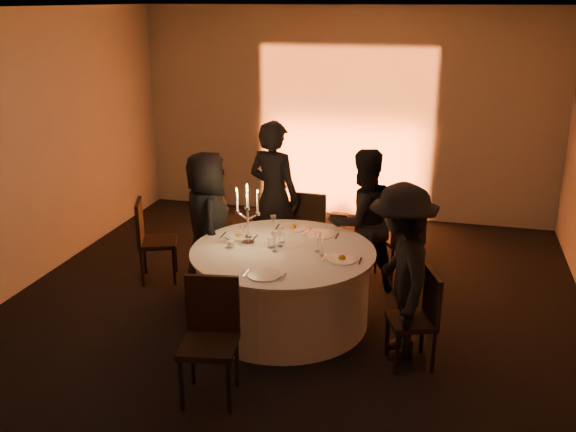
% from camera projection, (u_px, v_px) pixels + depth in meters
% --- Properties ---
extents(floor, '(7.00, 7.00, 0.00)m').
position_uv_depth(floor, '(283.00, 321.00, 6.45)').
color(floor, black).
rests_on(floor, ground).
extents(ceiling, '(7.00, 7.00, 0.00)m').
position_uv_depth(ceiling, '(282.00, 8.00, 5.48)').
color(ceiling, silver).
rests_on(ceiling, wall_back).
extents(wall_back, '(7.00, 0.00, 7.00)m').
position_uv_depth(wall_back, '(346.00, 114.00, 9.18)').
color(wall_back, '#AFABA3').
rests_on(wall_back, floor).
extents(wall_front, '(7.00, 0.00, 7.00)m').
position_uv_depth(wall_front, '(73.00, 385.00, 2.76)').
color(wall_front, '#AFABA3').
rests_on(wall_front, floor).
extents(wall_left, '(0.00, 7.00, 7.00)m').
position_uv_depth(wall_left, '(5.00, 158.00, 6.68)').
color(wall_left, '#AFABA3').
rests_on(wall_left, floor).
extents(uplighter_fixture, '(0.25, 0.12, 0.10)m').
position_uv_depth(uplighter_fixture, '(339.00, 217.00, 9.37)').
color(uplighter_fixture, black).
rests_on(uplighter_fixture, floor).
extents(banquet_table, '(1.80, 1.80, 0.77)m').
position_uv_depth(banquet_table, '(283.00, 286.00, 6.33)').
color(banquet_table, black).
rests_on(banquet_table, floor).
extents(chair_left, '(0.54, 0.54, 0.95)m').
position_uv_depth(chair_left, '(151.00, 236.00, 7.24)').
color(chair_left, black).
rests_on(chair_left, floor).
extents(chair_back_left, '(0.43, 0.43, 0.96)m').
position_uv_depth(chair_back_left, '(310.00, 225.00, 7.56)').
color(chair_back_left, black).
rests_on(chair_back_left, floor).
extents(chair_back_right, '(0.61, 0.61, 0.99)m').
position_uv_depth(chair_back_right, '(403.00, 234.00, 7.22)').
color(chair_back_right, black).
rests_on(chair_back_right, floor).
extents(chair_right, '(0.49, 0.49, 0.86)m').
position_uv_depth(chair_right, '(420.00, 314.00, 5.56)').
color(chair_right, black).
rests_on(chair_right, floor).
extents(chair_front, '(0.50, 0.50, 1.00)m').
position_uv_depth(chair_front, '(211.00, 331.00, 5.11)').
color(chair_front, black).
rests_on(chair_front, floor).
extents(guest_left, '(0.79, 0.91, 1.57)m').
position_uv_depth(guest_left, '(208.00, 224.00, 6.87)').
color(guest_left, black).
rests_on(guest_left, floor).
extents(guest_back_left, '(0.76, 0.62, 1.80)m').
position_uv_depth(guest_back_left, '(274.00, 197.00, 7.40)').
color(guest_back_left, black).
rests_on(guest_back_left, floor).
extents(guest_back_right, '(0.99, 0.94, 1.60)m').
position_uv_depth(guest_back_right, '(362.00, 222.00, 6.88)').
color(guest_back_right, black).
rests_on(guest_back_right, floor).
extents(guest_right, '(0.86, 1.16, 1.61)m').
position_uv_depth(guest_right, '(401.00, 272.00, 5.62)').
color(guest_right, black).
rests_on(guest_right, floor).
extents(plate_left, '(0.36, 0.28, 0.08)m').
position_uv_depth(plate_left, '(239.00, 235.00, 6.53)').
color(plate_left, white).
rests_on(plate_left, banquet_table).
extents(plate_back_left, '(0.36, 0.27, 0.08)m').
position_uv_depth(plate_back_left, '(293.00, 227.00, 6.76)').
color(plate_back_left, white).
rests_on(plate_back_left, banquet_table).
extents(plate_back_right, '(0.35, 0.28, 0.01)m').
position_uv_depth(plate_back_right, '(321.00, 235.00, 6.58)').
color(plate_back_right, white).
rests_on(plate_back_right, banquet_table).
extents(plate_right, '(0.36, 0.29, 0.08)m').
position_uv_depth(plate_right, '(342.00, 258.00, 5.96)').
color(plate_right, white).
rests_on(plate_right, banquet_table).
extents(plate_front, '(0.36, 0.30, 0.01)m').
position_uv_depth(plate_front, '(265.00, 275.00, 5.62)').
color(plate_front, white).
rests_on(plate_front, banquet_table).
extents(coffee_cup, '(0.11, 0.11, 0.07)m').
position_uv_depth(coffee_cup, '(231.00, 245.00, 6.25)').
color(coffee_cup, white).
rests_on(coffee_cup, banquet_table).
extents(candelabra, '(0.26, 0.13, 0.62)m').
position_uv_depth(candelabra, '(248.00, 223.00, 6.29)').
color(candelabra, silver).
rests_on(candelabra, banquet_table).
extents(wine_glass_a, '(0.07, 0.07, 0.19)m').
position_uv_depth(wine_glass_a, '(243.00, 230.00, 6.32)').
color(wine_glass_a, white).
rests_on(wine_glass_a, banquet_table).
extents(wine_glass_b, '(0.07, 0.07, 0.19)m').
position_uv_depth(wine_glass_b, '(318.00, 238.00, 6.12)').
color(wine_glass_b, white).
rests_on(wine_glass_b, banquet_table).
extents(wine_glass_c, '(0.07, 0.07, 0.19)m').
position_uv_depth(wine_glass_c, '(323.00, 242.00, 6.02)').
color(wine_glass_c, white).
rests_on(wine_glass_c, banquet_table).
extents(wine_glass_d, '(0.07, 0.07, 0.19)m').
position_uv_depth(wine_glass_d, '(280.00, 233.00, 6.25)').
color(wine_glass_d, white).
rests_on(wine_glass_d, banquet_table).
extents(wine_glass_e, '(0.07, 0.07, 0.19)m').
position_uv_depth(wine_glass_e, '(275.00, 238.00, 6.11)').
color(wine_glass_e, white).
rests_on(wine_glass_e, banquet_table).
extents(wine_glass_f, '(0.07, 0.07, 0.19)m').
position_uv_depth(wine_glass_f, '(273.00, 220.00, 6.61)').
color(wine_glass_f, white).
rests_on(wine_glass_f, banquet_table).
extents(tumbler_a, '(0.07, 0.07, 0.09)m').
position_uv_depth(tumbler_a, '(271.00, 243.00, 6.24)').
color(tumbler_a, white).
rests_on(tumbler_a, banquet_table).
extents(tumbler_b, '(0.07, 0.07, 0.09)m').
position_uv_depth(tumbler_b, '(282.00, 238.00, 6.38)').
color(tumbler_b, white).
rests_on(tumbler_b, banquet_table).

